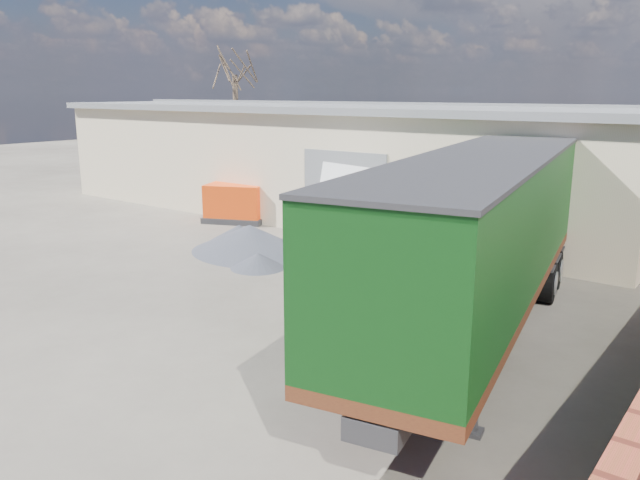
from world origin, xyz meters
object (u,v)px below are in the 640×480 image
Objects in this scene: bare_tree at (234,60)px; panel_van at (332,220)px; tractor_unit at (379,237)px; orange_skip at (236,206)px; box_trailer at (480,230)px.

panel_van is (16.35, -11.30, -6.85)m from bare_tree.
orange_skip is at bearing 170.12° from tractor_unit.
bare_tree is 2.92× the size of orange_skip.
orange_skip is at bearing -45.57° from bare_tree.
panel_van is at bearing 136.05° from box_trailer.
box_trailer reaches higher than panel_van.
tractor_unit reaches higher than panel_van.
bare_tree reaches higher than tractor_unit.
panel_van is at bearing -33.27° from orange_skip.
tractor_unit is at bearing 143.96° from box_trailer.
box_trailer is at bearing -54.52° from panel_van.
box_trailer is at bearing -34.14° from bare_tree.
orange_skip is (-6.35, 1.10, -0.30)m from panel_van.
tractor_unit is 11.76m from orange_skip.
panel_van is at bearing 154.52° from tractor_unit.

